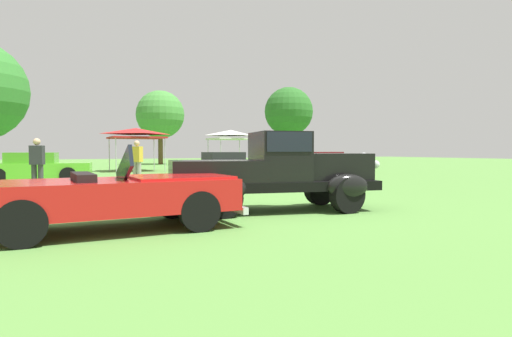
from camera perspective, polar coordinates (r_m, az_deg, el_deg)
ground_plane at (r=9.43m, az=3.31°, el=-5.55°), size 120.00×120.00×0.00m
feature_pickup_truck at (r=9.25m, az=2.60°, el=-0.31°), size 4.62×2.47×1.70m
neighbor_convertible at (r=7.40m, az=-18.04°, el=-3.35°), size 4.18×1.82×1.40m
show_car_lime at (r=19.41m, az=-27.21°, el=0.07°), size 4.29×2.26×1.22m
show_car_charcoal at (r=21.48m, az=-4.00°, el=0.53°), size 4.15×1.87×1.22m
show_car_burgundy at (r=25.49m, az=9.24°, el=0.80°), size 4.25×1.81×1.22m
spectator_by_row at (r=17.27m, az=-15.53°, el=1.03°), size 0.44×0.46×1.69m
spectator_far_side at (r=15.16m, az=-27.06°, el=0.67°), size 0.46×0.37×1.69m
canopy_tent_left_field at (r=28.12m, az=-15.63°, el=4.61°), size 3.22×3.22×2.71m
canopy_tent_center_field at (r=29.76m, az=-3.39°, el=4.57°), size 2.71×2.71×2.71m
treeline_center at (r=41.15m, az=-12.60°, el=6.98°), size 4.44×4.44×6.86m
treeline_mid_right at (r=41.63m, az=4.37°, el=7.53°), size 4.64×4.64×7.36m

